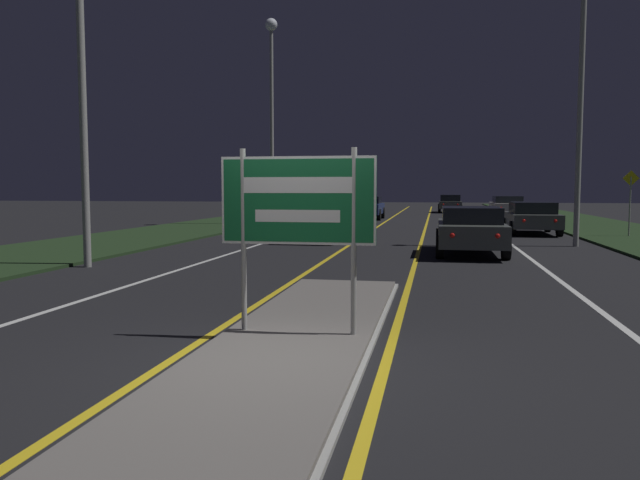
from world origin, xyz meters
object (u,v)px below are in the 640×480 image
at_px(car_receding_0, 470,229).
at_px(car_receding_3, 450,203).
at_px(car_receding_2, 507,206).
at_px(car_approaching_1, 366,207).
at_px(highway_sign, 298,207).
at_px(car_approaching_0, 323,219).
at_px(streetlight_left_far, 272,84).
at_px(streetlight_left_near, 81,46).
at_px(streetlight_right_near, 581,73).
at_px(warning_sign, 630,197).
at_px(car_receding_1, 531,217).

xyz_separation_m(car_receding_0, car_receding_3, (0.07, 31.81, 0.01)).
relative_size(car_receding_2, car_approaching_1, 1.05).
height_order(highway_sign, car_approaching_0, highway_sign).
height_order(highway_sign, streetlight_left_far, streetlight_left_far).
xyz_separation_m(streetlight_left_near, streetlight_right_near, (12.77, 7.85, 0.37)).
height_order(streetlight_right_near, car_receding_3, streetlight_right_near).
relative_size(streetlight_left_near, warning_sign, 3.38).
bearing_deg(car_approaching_1, car_approaching_0, -89.34).
xyz_separation_m(car_approaching_0, warning_sign, (11.34, 3.26, 0.80)).
xyz_separation_m(car_receding_3, warning_sign, (6.23, -24.64, 0.84)).
height_order(car_receding_3, car_approaching_1, car_receding_3).
xyz_separation_m(highway_sign, car_receding_2, (6.07, 33.58, -0.90)).
distance_m(streetlight_left_near, streetlight_right_near, 15.00).
distance_m(streetlight_left_near, car_receding_2, 30.53).
relative_size(streetlight_left_far, car_approaching_0, 2.50).
relative_size(car_receding_1, car_receding_3, 1.02).
relative_size(streetlight_left_far, car_receding_3, 2.39).
height_order(car_receding_0, car_receding_3, car_receding_3).
distance_m(highway_sign, car_receding_3, 42.84).
relative_size(highway_sign, car_receding_2, 0.49).
distance_m(streetlight_right_near, car_receding_0, 6.76).
distance_m(car_receding_2, car_approaching_0, 20.57).
bearing_deg(car_receding_2, car_receding_0, -98.58).
distance_m(streetlight_left_near, car_receding_0, 11.33).
relative_size(streetlight_left_far, car_receding_2, 2.23).
distance_m(car_receding_0, car_approaching_1, 20.55).
bearing_deg(streetlight_left_near, car_receding_1, 47.94).
xyz_separation_m(car_receding_0, warning_sign, (6.30, 7.17, 0.85)).
relative_size(streetlight_right_near, car_receding_0, 2.02).
height_order(streetlight_left_near, streetlight_left_far, streetlight_left_far).
relative_size(streetlight_right_near, car_approaching_0, 2.22).
bearing_deg(car_receding_3, warning_sign, -75.81).
bearing_deg(car_approaching_1, warning_sign, -47.78).
xyz_separation_m(highway_sign, streetlight_left_near, (-6.59, 6.16, 3.57)).
distance_m(car_receding_0, warning_sign, 9.58).
xyz_separation_m(streetlight_right_near, car_receding_3, (-3.46, 28.73, -4.85)).
height_order(car_receding_1, car_approaching_0, car_approaching_0).
bearing_deg(highway_sign, streetlight_left_near, 136.92).
bearing_deg(car_receding_1, warning_sign, -24.65).
relative_size(streetlight_left_far, streetlight_right_near, 1.12).
bearing_deg(car_receding_3, highway_sign, -93.64).
xyz_separation_m(streetlight_right_near, car_receding_1, (-0.60, 5.63, -4.89)).
xyz_separation_m(streetlight_right_near, car_receding_2, (-0.11, 19.57, -4.83)).
bearing_deg(car_receding_3, streetlight_left_near, -104.27).
height_order(car_receding_1, warning_sign, warning_sign).
bearing_deg(car_receding_0, streetlight_left_far, 126.36).
height_order(streetlight_right_near, car_receding_0, streetlight_right_near).
distance_m(car_approaching_0, warning_sign, 11.83).
distance_m(highway_sign, car_receding_2, 34.14).
distance_m(streetlight_left_far, car_receding_0, 16.89).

